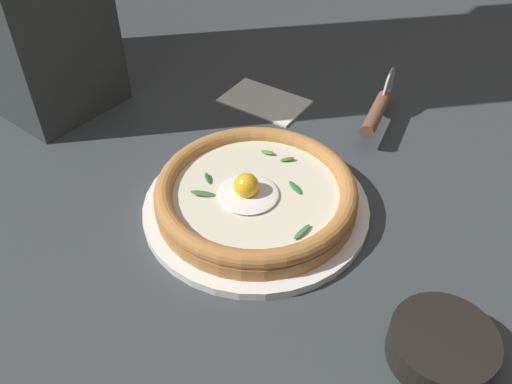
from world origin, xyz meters
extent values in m
cube|color=#363C40|center=(0.00, 0.00, -0.01)|extent=(2.40, 2.40, 0.03)
cylinder|color=white|center=(-0.04, 0.01, 0.01)|extent=(0.30, 0.30, 0.01)
cylinder|color=#B87840|center=(-0.04, 0.01, 0.02)|extent=(0.26, 0.26, 0.02)
torus|color=#B7793D|center=(-0.04, 0.01, 0.04)|extent=(0.26, 0.26, 0.02)
cylinder|color=silver|center=(-0.04, 0.01, 0.03)|extent=(0.22, 0.22, 0.00)
ellipsoid|color=white|center=(-0.05, 0.00, 0.04)|extent=(0.08, 0.08, 0.01)
sphere|color=yellow|center=(-0.05, 0.00, 0.05)|extent=(0.03, 0.03, 0.03)
ellipsoid|color=#3B7026|center=(-0.04, 0.09, 0.04)|extent=(0.02, 0.02, 0.01)
ellipsoid|color=#608D3A|center=(-0.07, 0.09, 0.04)|extent=(0.02, 0.01, 0.01)
ellipsoid|color=#2E7030|center=(0.00, 0.04, 0.04)|extent=(0.03, 0.02, 0.01)
ellipsoid|color=#2B5F28|center=(-0.11, 0.00, 0.04)|extent=(0.02, 0.02, 0.01)
ellipsoid|color=#4C7B45|center=(-0.10, -0.03, 0.04)|extent=(0.03, 0.02, 0.01)
ellipsoid|color=#3D7A45|center=(0.04, -0.03, 0.04)|extent=(0.01, 0.03, 0.01)
cylinder|color=black|center=(0.23, -0.08, 0.02)|extent=(0.11, 0.11, 0.04)
cylinder|color=silver|center=(0.02, 0.33, 0.04)|extent=(0.01, 0.07, 0.07)
cylinder|color=silver|center=(0.02, 0.32, 0.04)|extent=(0.01, 0.02, 0.01)
cylinder|color=brown|center=(0.03, 0.26, 0.04)|extent=(0.03, 0.11, 0.02)
cube|color=white|center=(-0.16, 0.25, 0.00)|extent=(0.15, 0.10, 0.01)
camera|label=1|loc=(0.21, -0.44, 0.50)|focal=37.59mm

